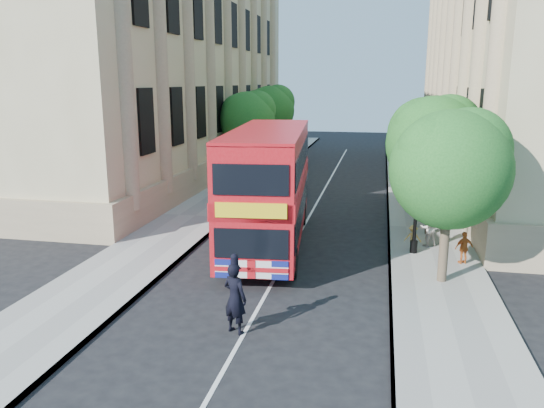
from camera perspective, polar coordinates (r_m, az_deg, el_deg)
The scene contains 16 objects.
ground at distance 17.09m, azimuth -1.27°, elevation -10.74°, with size 120.00×120.00×0.00m, color black.
pavement_right at distance 26.24m, azimuth 16.14°, elevation -2.58°, with size 3.50×80.00×0.12m, color gray.
pavement_left at distance 27.74m, azimuth -8.24°, elevation -1.35°, with size 3.50×80.00×0.12m, color gray.
building_left at distance 42.95m, azimuth -12.59°, elevation 15.56°, with size 12.00×38.00×18.00m, color tan.
tree_right_near at distance 18.60m, azimuth 18.76°, elevation 4.18°, with size 4.00×4.00×6.08m.
tree_right_mid at distance 24.50m, azimuth 17.17°, elevation 6.74°, with size 4.20×4.20×6.37m.
tree_right_far at distance 30.47m, azimuth 16.15°, elevation 7.68°, with size 4.00×4.00×6.15m.
tree_left_far at distance 38.54m, azimuth -2.62°, elevation 9.39°, with size 4.00×4.00×6.30m.
tree_left_back at distance 46.30m, azimuth -0.14°, elevation 10.34°, with size 4.20×4.20×6.65m.
lamp_post at distance 21.73m, azimuth 15.32°, elevation 0.94°, with size 0.32×0.32×5.16m.
double_decker_bus at distance 22.22m, azimuth -0.33°, elevation 2.20°, with size 3.82×10.84×4.91m.
box_van at distance 31.60m, azimuth -0.25°, elevation 2.92°, with size 2.29×4.91×2.74m.
police_constable at distance 14.96m, azimuth -3.99°, elevation -10.06°, with size 0.75×0.49×2.06m, color black.
woman_pedestrian at distance 23.19m, azimuth 16.45°, elevation -2.46°, with size 0.76×0.60×1.57m, color silver.
child_a at distance 21.43m, azimuth 19.95°, elevation -4.44°, with size 0.73×0.30×1.25m, color #CB6223.
child_b at distance 22.53m, azimuth 14.91°, elevation -3.50°, with size 0.68×0.39×1.05m, color #EDB650.
Camera 1 is at (3.53, -15.23, 6.89)m, focal length 35.00 mm.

